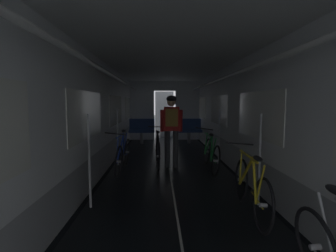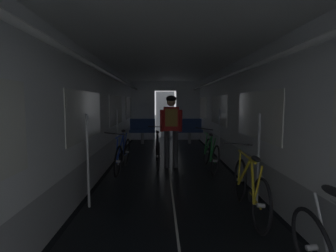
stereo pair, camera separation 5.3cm
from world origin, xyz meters
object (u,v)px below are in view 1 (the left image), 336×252
bench_seat_far_right (189,128)px  bicycle_blue (123,154)px  bench_seat_far_left (142,129)px  bicycle_yellow (251,187)px  bicycle_black_in_aisle (158,150)px  bicycle_green (211,154)px  person_cyclist_aisle (171,123)px

bench_seat_far_right → bicycle_blue: bench_seat_far_right is taller
bench_seat_far_left → bicycle_yellow: (1.93, -6.29, -0.18)m
bicycle_yellow → bicycle_black_in_aisle: (-1.31, 2.83, 0.00)m
bench_seat_far_left → bench_seat_far_right: bearing=0.0°
bicycle_green → bicycle_black_in_aisle: size_ratio=1.00×
bench_seat_far_right → bicycle_black_in_aisle: 3.65m
bicycle_black_in_aisle → bench_seat_far_right: bearing=71.2°
bicycle_black_in_aisle → bench_seat_far_left: bearing=100.3°
bicycle_yellow → person_cyclist_aisle: size_ratio=0.98×
bench_seat_far_right → bicycle_black_in_aisle: size_ratio=0.58×
bicycle_blue → bench_seat_far_left: bearing=87.5°
person_cyclist_aisle → bicycle_black_in_aisle: size_ratio=1.02×
bench_seat_far_right → bicycle_green: bicycle_green is taller
bicycle_yellow → bicycle_black_in_aisle: bicycle_yellow is taller
bench_seat_far_right → bicycle_green: (0.06, -3.93, -0.19)m
bicycle_yellow → bicycle_black_in_aisle: bearing=114.8°
bicycle_black_in_aisle → person_cyclist_aisle: bearing=-39.0°
bicycle_green → bicycle_yellow: bearing=-88.1°
bicycle_green → bicycle_black_in_aisle: bicycle_green is taller
bench_seat_far_left → person_cyclist_aisle: (0.95, -3.72, 0.50)m
person_cyclist_aisle → bicycle_black_in_aisle: bearing=141.0°
bicycle_green → bicycle_yellow: bicycle_green is taller
bench_seat_far_right → bicycle_green: bearing=-89.2°
bicycle_green → person_cyclist_aisle: size_ratio=0.98×
person_cyclist_aisle → bicycle_yellow: bearing=-69.1°
bench_seat_far_left → person_cyclist_aisle: bearing=-75.6°
person_cyclist_aisle → bicycle_black_in_aisle: 0.81m
bench_seat_far_left → person_cyclist_aisle: person_cyclist_aisle is taller
person_cyclist_aisle → bicycle_blue: bearing=-170.4°
person_cyclist_aisle → bicycle_green: bearing=-13.1°
bicycle_blue → bench_seat_far_right: bearing=63.3°
bench_seat_far_left → bicycle_black_in_aisle: bench_seat_far_left is taller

